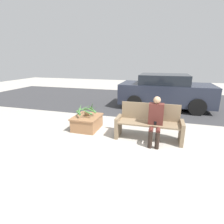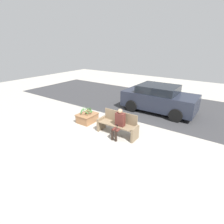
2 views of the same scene
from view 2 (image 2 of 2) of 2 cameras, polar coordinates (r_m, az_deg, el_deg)
name	(u,v)px [view 2 (image 2 of 2)]	position (r m, az deg, el deg)	size (l,w,h in m)	color
ground_plane	(100,141)	(6.98, -4.06, -9.58)	(30.00, 30.00, 0.00)	#ADA89E
road_surface	(154,104)	(11.40, 13.56, 2.52)	(20.00, 6.00, 0.01)	#38383A
bench	(118,124)	(7.30, 1.96, -4.08)	(1.76, 0.55, 0.96)	#7A664C
person_seated	(119,122)	(6.98, 2.28, -3.35)	(0.37, 0.60, 1.21)	#51231E
planter_box	(87,118)	(8.59, -8.10, -1.80)	(0.78, 0.91, 0.42)	#936642
potted_plant	(87,110)	(8.44, -8.29, 0.65)	(0.65, 0.66, 0.47)	brown
parked_car	(159,99)	(10.04, 15.02, 4.27)	(3.94, 1.98, 1.49)	#232838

